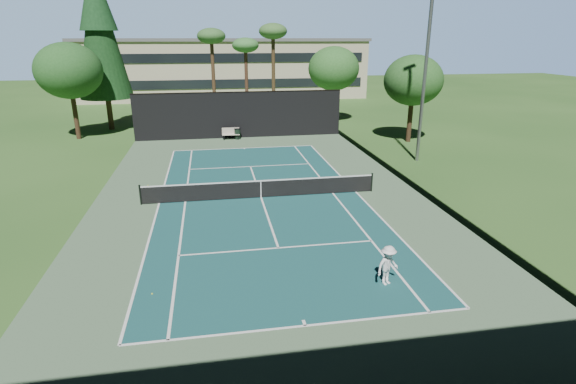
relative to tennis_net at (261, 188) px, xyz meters
The scene contains 22 objects.
ground 0.56m from the tennis_net, ahead, with size 160.00×160.00×0.00m, color #2F5A22.
apron_slab 0.55m from the tennis_net, ahead, with size 18.00×32.00×0.01m, color #50714F.
court_surface 0.55m from the tennis_net, ahead, with size 10.97×23.77×0.01m, color #184D4D.
court_lines 0.54m from the tennis_net, ahead, with size 11.07×23.87×0.01m.
tennis_net is the anchor object (origin of this frame).
fence 1.45m from the tennis_net, 90.00° to the left, with size 18.04×32.05×4.03m.
player 10.49m from the tennis_net, 71.01° to the right, with size 0.97×0.56×1.50m, color white.
tennis_ball_a 10.43m from the tennis_net, 117.76° to the right, with size 0.06×0.06×0.06m, color #D6F036.
tennis_ball_b 4.00m from the tennis_net, 140.24° to the left, with size 0.08×0.08×0.08m, color #C3DD32.
tennis_ball_c 3.05m from the tennis_net, 112.86° to the left, with size 0.07×0.07×0.07m, color yellow.
tennis_ball_d 7.23m from the tennis_net, 153.27° to the left, with size 0.07×0.07×0.07m, color #D8E734.
park_bench 15.43m from the tennis_net, 93.20° to the left, with size 1.50×0.45×1.02m.
trash_bin 15.47m from the tennis_net, 91.03° to the left, with size 0.56×0.56×0.95m.
pine_tree 26.63m from the tennis_net, 118.61° to the left, with size 4.80×4.80×15.00m.
palm_a 25.26m from the tennis_net, 94.76° to the left, with size 2.80×2.80×9.32m.
palm_b 26.92m from the tennis_net, 86.70° to the left, with size 2.80×2.80×8.42m.
palm_c 24.69m from the tennis_net, 80.13° to the left, with size 2.80×2.80×9.77m.
decid_tree_a 24.65m from the tennis_net, 65.56° to the left, with size 5.12×5.12×7.62m.
decid_tree_b 18.99m from the tennis_net, 40.60° to the left, with size 4.80×4.80×7.14m.
decid_tree_c 23.39m from the tennis_net, 127.87° to the left, with size 5.44×5.44×8.09m.
campus_building 46.12m from the tennis_net, 90.00° to the left, with size 40.50×12.50×8.30m.
light_pole 14.66m from the tennis_net, 26.57° to the left, with size 0.90×0.25×12.22m.
Camera 1 is at (-2.52, -23.33, 8.43)m, focal length 28.00 mm.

